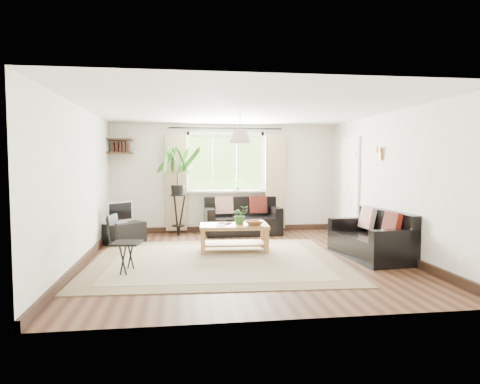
{
  "coord_description": "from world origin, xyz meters",
  "views": [
    {
      "loc": [
        -0.99,
        -6.77,
        1.56
      ],
      "look_at": [
        0.0,
        0.4,
        1.05
      ],
      "focal_mm": 32.0,
      "sensor_mm": 36.0,
      "label": 1
    }
  ],
  "objects": [
    {
      "name": "rug",
      "position": [
        -0.44,
        -0.14,
        0.01
      ],
      "size": [
        4.03,
        3.5,
        0.02
      ],
      "primitive_type": "cube",
      "rotation": [
        0.0,
        0.0,
        -0.05
      ],
      "color": "beige",
      "rests_on": "floor"
    },
    {
      "name": "palm_stand",
      "position": [
        -1.06,
        2.32,
        0.95
      ],
      "size": [
        0.92,
        0.92,
        1.89
      ],
      "primitive_type": null,
      "rotation": [
        0.0,
        0.0,
        0.31
      ],
      "color": "black",
      "rests_on": "floor"
    },
    {
      "name": "door",
      "position": [
        2.47,
        1.7,
        1.0
      ],
      "size": [
        0.06,
        0.96,
        2.06
      ],
      "primitive_type": "cube",
      "color": "silver",
      "rests_on": "wall_right"
    },
    {
      "name": "sofa_right",
      "position": [
        2.05,
        -0.25,
        0.37
      ],
      "size": [
        1.62,
        0.92,
        0.73
      ],
      "primitive_type": null,
      "rotation": [
        0.0,
        0.0,
        -1.48
      ],
      "color": "black",
      "rests_on": "floor"
    },
    {
      "name": "tv_stand",
      "position": [
        -2.07,
        1.55,
        0.2
      ],
      "size": [
        0.82,
        0.82,
        0.4
      ],
      "primitive_type": "cube",
      "rotation": [
        0.0,
        0.0,
        0.79
      ],
      "color": "black",
      "rests_on": "floor"
    },
    {
      "name": "pendant_lamp",
      "position": [
        0.0,
        0.4,
        2.05
      ],
      "size": [
        0.36,
        0.36,
        0.54
      ],
      "primitive_type": null,
      "color": "beige",
      "rests_on": "ceiling"
    },
    {
      "name": "bowl",
      "position": [
        0.24,
        0.38,
        0.52
      ],
      "size": [
        0.37,
        0.37,
        0.08
      ],
      "primitive_type": "imported",
      "rotation": [
        0.0,
        0.0,
        0.15
      ],
      "color": "brown",
      "rests_on": "coffee_table"
    },
    {
      "name": "tv",
      "position": [
        -2.16,
        1.55,
        0.62
      ],
      "size": [
        0.53,
        0.54,
        0.44
      ],
      "primitive_type": null,
      "rotation": [
        0.0,
        0.0,
        0.79
      ],
      "color": "#A5A5AA",
      "rests_on": "tv_stand"
    },
    {
      "name": "sill_plant",
      "position": [
        0.25,
        2.63,
        1.06
      ],
      "size": [
        0.14,
        0.1,
        0.27
      ],
      "primitive_type": "imported",
      "color": "#2D6023",
      "rests_on": "window"
    },
    {
      "name": "book_b",
      "position": [
        -0.31,
        0.65,
        0.49
      ],
      "size": [
        0.29,
        0.3,
        0.02
      ],
      "primitive_type": "imported",
      "rotation": [
        0.0,
        0.0,
        -0.63
      ],
      "color": "#512C20",
      "rests_on": "coffee_table"
    },
    {
      "name": "coffee_table",
      "position": [
        -0.09,
        0.51,
        0.24
      ],
      "size": [
        1.21,
        0.71,
        0.48
      ],
      "primitive_type": null,
      "rotation": [
        0.0,
        0.0,
        -0.06
      ],
      "color": "olive",
      "rests_on": "floor"
    },
    {
      "name": "table_plant",
      "position": [
        0.02,
        0.55,
        0.64
      ],
      "size": [
        0.35,
        0.32,
        0.33
      ],
      "primitive_type": "imported",
      "rotation": [
        0.0,
        0.0,
        0.24
      ],
      "color": "#2E5A24",
      "rests_on": "coffee_table"
    },
    {
      "name": "wall_right",
      "position": [
        2.5,
        0.0,
        1.2
      ],
      "size": [
        0.02,
        5.5,
        2.4
      ],
      "primitive_type": "cube",
      "color": "beige",
      "rests_on": "floor"
    },
    {
      "name": "sofa_back",
      "position": [
        0.32,
        2.29,
        0.38
      ],
      "size": [
        1.63,
        0.85,
        0.75
      ],
      "primitive_type": null,
      "rotation": [
        0.0,
        0.0,
        0.03
      ],
      "color": "black",
      "rests_on": "floor"
    },
    {
      "name": "wall_sconce",
      "position": [
        2.43,
        0.3,
        1.74
      ],
      "size": [
        0.12,
        0.12,
        0.28
      ],
      "primitive_type": null,
      "color": "beige",
      "rests_on": "wall_right"
    },
    {
      "name": "floor",
      "position": [
        0.0,
        0.0,
        0.0
      ],
      "size": [
        5.5,
        5.5,
        0.0
      ],
      "primitive_type": "plane",
      "color": "black",
      "rests_on": "ground"
    },
    {
      "name": "wall_back",
      "position": [
        0.0,
        2.75,
        1.2
      ],
      "size": [
        5.0,
        0.02,
        2.4
      ],
      "primitive_type": "cube",
      "color": "beige",
      "rests_on": "floor"
    },
    {
      "name": "ceiling",
      "position": [
        0.0,
        0.0,
        2.4
      ],
      "size": [
        5.5,
        5.5,
        0.0
      ],
      "primitive_type": "plane",
      "rotation": [
        3.14,
        0.0,
        0.0
      ],
      "color": "white",
      "rests_on": "floor"
    },
    {
      "name": "window",
      "position": [
        0.0,
        2.71,
        1.55
      ],
      "size": [
        2.5,
        0.16,
        2.16
      ],
      "primitive_type": null,
      "color": "white",
      "rests_on": "wall_back"
    },
    {
      "name": "wall_left",
      "position": [
        -2.5,
        0.0,
        1.2
      ],
      "size": [
        0.02,
        5.5,
        2.4
      ],
      "primitive_type": "cube",
      "color": "beige",
      "rests_on": "floor"
    },
    {
      "name": "wall_front",
      "position": [
        0.0,
        -2.75,
        1.2
      ],
      "size": [
        5.0,
        0.02,
        2.4
      ],
      "primitive_type": "cube",
      "color": "beige",
      "rests_on": "floor"
    },
    {
      "name": "corner_shelf",
      "position": [
        -2.25,
        2.5,
        1.89
      ],
      "size": [
        0.5,
        0.5,
        0.34
      ],
      "primitive_type": null,
      "color": "black",
      "rests_on": "wall_back"
    },
    {
      "name": "book_a",
      "position": [
        -0.39,
        0.42,
        0.49
      ],
      "size": [
        0.18,
        0.23,
        0.02
      ],
      "primitive_type": "imported",
      "rotation": [
        0.0,
        0.0,
        -0.17
      ],
      "color": "silver",
      "rests_on": "coffee_table"
    },
    {
      "name": "folding_chair",
      "position": [
        -1.76,
        -0.7,
        0.41
      ],
      "size": [
        0.5,
        0.5,
        0.82
      ],
      "primitive_type": null,
      "rotation": [
        0.0,
        0.0,
        1.39
      ],
      "color": "black",
      "rests_on": "floor"
    }
  ]
}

